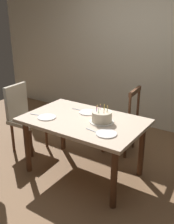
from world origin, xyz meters
TOP-DOWN VIEW (x-y plane):
  - ground at (0.00, 0.00)m, footprint 6.40×6.40m
  - back_wall at (0.00, 1.85)m, footprint 6.40×0.10m
  - dining_table at (0.00, 0.00)m, footprint 1.41×0.90m
  - birthday_cake at (0.23, 0.04)m, footprint 0.28×0.28m
  - plate_near_celebrant at (-0.39, -0.20)m, footprint 0.22×0.22m
  - plate_far_side at (-0.07, 0.20)m, footprint 0.22×0.22m
  - plate_near_guest at (0.42, -0.20)m, footprint 0.22×0.22m
  - fork_near_celebrant at (-0.55, -0.21)m, footprint 0.18×0.04m
  - fork_far_side at (-0.23, 0.22)m, footprint 0.18×0.03m
  - fork_near_guest at (0.26, -0.22)m, footprint 0.18×0.05m
  - chair_spindle_back at (0.12, 0.77)m, footprint 0.48×0.48m
  - chair_upholstered at (-1.10, 0.07)m, footprint 0.47×0.47m

SIDE VIEW (x-z plane):
  - ground at x=0.00m, z-range 0.00..0.00m
  - chair_spindle_back at x=0.12m, z-range -0.02..0.93m
  - chair_upholstered at x=-1.10m, z-range 0.06..1.01m
  - dining_table at x=0.00m, z-range 0.27..1.00m
  - fork_near_celebrant at x=-0.55m, z-range 0.73..0.74m
  - fork_far_side at x=-0.23m, z-range 0.73..0.74m
  - fork_near_guest at x=0.26m, z-range 0.73..0.74m
  - plate_near_celebrant at x=-0.39m, z-range 0.73..0.74m
  - plate_far_side at x=-0.07m, z-range 0.73..0.74m
  - plate_near_guest at x=0.42m, z-range 0.73..0.74m
  - birthday_cake at x=0.23m, z-range 0.69..0.89m
  - back_wall at x=0.00m, z-range 0.00..2.60m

